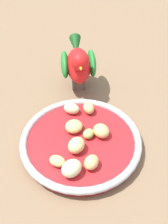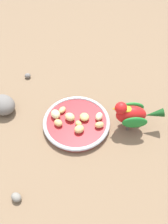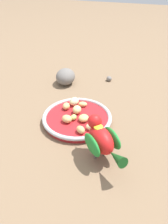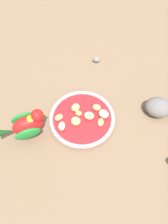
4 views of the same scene
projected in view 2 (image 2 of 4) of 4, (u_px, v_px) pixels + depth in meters
ground_plane at (74, 125)px, 0.80m from camera, size 4.00×4.00×0.00m
feeding_bowl at (77, 122)px, 0.79m from camera, size 0.24×0.24×0.03m
apple_piece_0 at (62, 110)px, 0.81m from camera, size 0.03×0.03×0.02m
apple_piece_1 at (56, 114)px, 0.79m from camera, size 0.04×0.04×0.03m
apple_piece_2 at (79, 129)px, 0.75m from camera, size 0.04×0.04×0.02m
apple_piece_3 at (84, 117)px, 0.79m from camera, size 0.05×0.05×0.02m
apple_piece_4 at (70, 117)px, 0.78m from camera, size 0.04×0.03×0.03m
apple_piece_5 at (58, 123)px, 0.77m from camera, size 0.03×0.03×0.02m
apple_piece_6 at (99, 116)px, 0.79m from camera, size 0.03×0.04×0.02m
apple_piece_7 at (79, 123)px, 0.77m from camera, size 0.03×0.02×0.02m
apple_piece_8 at (99, 125)px, 0.76m from camera, size 0.04×0.04×0.02m
parrot at (132, 114)px, 0.74m from camera, size 0.15×0.14×0.12m
rock_large at (3, 105)px, 0.82m from camera, size 0.10×0.09×0.07m
pebble_0 at (28, 76)px, 0.95m from camera, size 0.03×0.03×0.02m
pebble_1 at (16, 197)px, 0.63m from camera, size 0.03×0.03×0.03m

